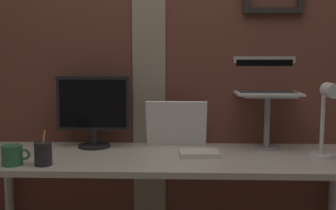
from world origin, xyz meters
The scene contains 10 objects.
brick_wall_back centered at (0.00, 0.46, 1.15)m, with size 3.71×0.16×2.30m.
desk centered at (-0.09, 0.09, 0.66)m, with size 2.01×0.61×0.73m.
monitor centered at (-0.51, 0.28, 0.96)m, with size 0.41×0.18×0.40m.
laptop_stand centered at (0.45, 0.28, 0.93)m, with size 0.28×0.22×0.30m.
laptop centered at (0.45, 0.34, 1.09)m, with size 0.35×0.28×0.21m.
whiteboard_panel centered at (-0.05, 0.32, 0.86)m, with size 0.34×0.02×0.27m, color white.
desk_lamp centered at (0.69, 0.04, 0.97)m, with size 0.12×0.20×0.38m.
pen_cup centered at (-0.66, -0.11, 0.79)m, with size 0.08×0.08×0.17m.
coffee_mug centered at (-0.81, -0.11, 0.78)m, with size 0.13×0.10×0.09m.
paper_clutter_stack centered at (0.07, 0.09, 0.75)m, with size 0.20×0.14×0.03m, color silver.
Camera 1 is at (-0.01, -1.97, 1.25)m, focal length 43.97 mm.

